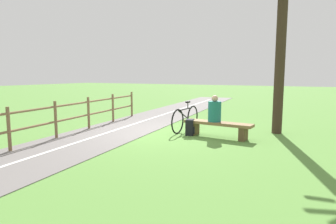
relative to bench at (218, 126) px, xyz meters
name	(u,v)px	position (x,y,z in m)	size (l,w,h in m)	color
ground_plane	(156,132)	(1.97, 0.12, -0.32)	(80.00, 80.00, 0.00)	#548438
paved_path	(22,161)	(2.91, 4.12, -0.31)	(2.48, 36.00, 0.02)	#66605E
path_centre_line	(22,160)	(2.91, 4.12, -0.30)	(0.10, 32.00, 0.00)	silver
bench	(218,126)	(0.00, 0.00, 0.00)	(2.03, 0.58, 0.45)	brown
person_seated	(215,111)	(0.11, -0.01, 0.45)	(0.40, 0.40, 0.76)	#1E6B66
bicycle	(186,119)	(1.21, -0.44, 0.08)	(0.12, 1.84, 0.94)	black
backpack	(190,127)	(0.82, 0.08, -0.09)	(0.32, 0.36, 0.47)	black
tree_near_bench	(280,52)	(-1.42, -1.40, 2.15)	(1.47, 1.48, 5.03)	#38281E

